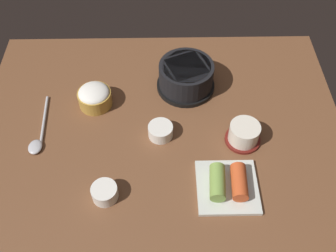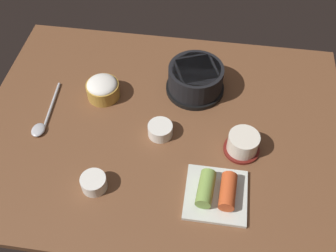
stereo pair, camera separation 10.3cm
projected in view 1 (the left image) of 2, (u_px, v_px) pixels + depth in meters
dining_table at (161, 129)px, 107.20cm from camera, size 100.00×76.00×2.00cm
stone_pot at (186, 76)px, 112.50cm from camera, size 17.02×17.02×8.45cm
rice_bowl at (95, 96)px, 109.26cm from camera, size 9.42×9.42×6.19cm
tea_cup_with_saucer at (244, 134)px, 101.40cm from camera, size 9.42×9.42×5.80cm
banchan_cup_center at (159, 131)px, 103.30cm from camera, size 6.61×6.61×3.50cm
kimchi_plate at (228, 184)px, 93.32cm from camera, size 14.77×14.77×4.78cm
side_bowl_near at (105, 192)px, 91.79cm from camera, size 6.25×6.25×3.68cm
spoon at (38, 137)px, 103.48cm from camera, size 3.60×20.23×1.35cm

